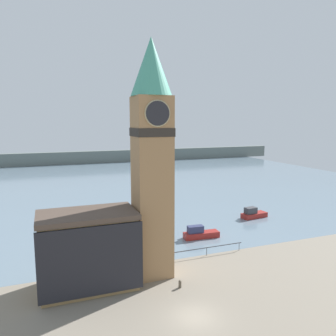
{
  "coord_description": "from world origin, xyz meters",
  "views": [
    {
      "loc": [
        -11.67,
        -24.33,
        17.24
      ],
      "look_at": [
        0.07,
        6.96,
        12.43
      ],
      "focal_mm": 35.0,
      "sensor_mm": 36.0,
      "label": 1
    }
  ],
  "objects_px": {
    "clock_tower": "(152,153)",
    "boat_near": "(200,233)",
    "pier_building": "(88,250)",
    "mooring_bollard_near": "(180,284)",
    "boat_far": "(253,214)"
  },
  "relations": [
    {
      "from": "clock_tower",
      "to": "boat_near",
      "type": "xyz_separation_m",
      "value": [
        10.09,
        8.47,
        -13.06
      ]
    },
    {
      "from": "pier_building",
      "to": "boat_near",
      "type": "relative_size",
      "value": 1.85
    },
    {
      "from": "clock_tower",
      "to": "boat_near",
      "type": "bearing_deg",
      "value": 40.01
    },
    {
      "from": "pier_building",
      "to": "mooring_bollard_near",
      "type": "xyz_separation_m",
      "value": [
        8.8,
        -3.52,
        -3.58
      ]
    },
    {
      "from": "boat_far",
      "to": "mooring_bollard_near",
      "type": "bearing_deg",
      "value": -146.78
    },
    {
      "from": "boat_near",
      "to": "mooring_bollard_near",
      "type": "xyz_separation_m",
      "value": [
        -8.42,
        -12.54,
        -0.24
      ]
    },
    {
      "from": "boat_far",
      "to": "boat_near",
      "type": "bearing_deg",
      "value": -163.26
    },
    {
      "from": "boat_far",
      "to": "mooring_bollard_near",
      "type": "distance_m",
      "value": 28.65
    },
    {
      "from": "boat_near",
      "to": "mooring_bollard_near",
      "type": "bearing_deg",
      "value": -120.12
    },
    {
      "from": "clock_tower",
      "to": "pier_building",
      "type": "xyz_separation_m",
      "value": [
        -7.13,
        -0.55,
        -9.72
      ]
    },
    {
      "from": "pier_building",
      "to": "boat_near",
      "type": "height_order",
      "value": "pier_building"
    },
    {
      "from": "boat_near",
      "to": "boat_far",
      "type": "distance_m",
      "value": 14.75
    },
    {
      "from": "mooring_bollard_near",
      "to": "clock_tower",
      "type": "bearing_deg",
      "value": 112.26
    },
    {
      "from": "clock_tower",
      "to": "boat_far",
      "type": "relative_size",
      "value": 5.21
    },
    {
      "from": "clock_tower",
      "to": "boat_far",
      "type": "height_order",
      "value": "clock_tower"
    }
  ]
}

